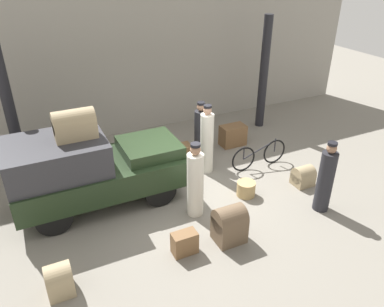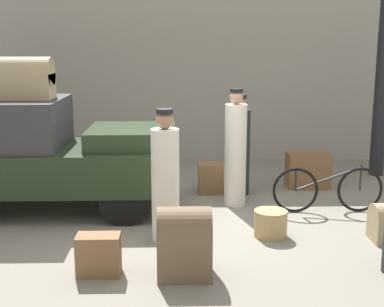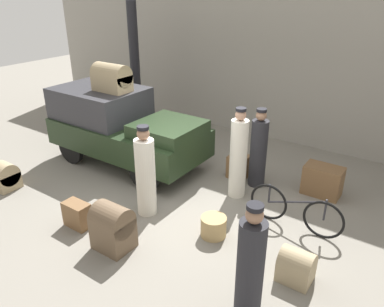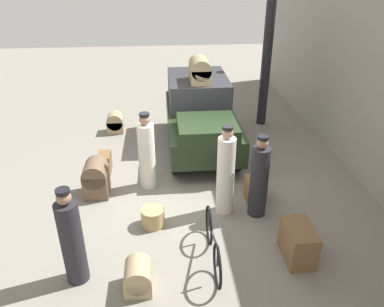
{
  "view_description": "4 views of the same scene",
  "coord_description": "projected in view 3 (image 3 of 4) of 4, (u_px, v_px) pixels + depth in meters",
  "views": [
    {
      "loc": [
        -3.09,
        -6.68,
        5.07
      ],
      "look_at": [
        0.2,
        0.2,
        0.95
      ],
      "focal_mm": 35.0,
      "sensor_mm": 36.0,
      "label": 1
    },
    {
      "loc": [
        -0.02,
        -7.29,
        2.53
      ],
      "look_at": [
        0.2,
        0.2,
        0.95
      ],
      "focal_mm": 50.0,
      "sensor_mm": 36.0,
      "label": 2
    },
    {
      "loc": [
        3.87,
        -5.1,
        3.91
      ],
      "look_at": [
        0.2,
        0.2,
        0.95
      ],
      "focal_mm": 35.0,
      "sensor_mm": 36.0,
      "label": 3
    },
    {
      "loc": [
        6.87,
        -0.4,
        4.47
      ],
      "look_at": [
        0.2,
        0.2,
        0.95
      ],
      "focal_mm": 35.0,
      "sensor_mm": 36.0,
      "label": 4
    }
  ],
  "objects": [
    {
      "name": "ground_plane",
      "position": [
        178.0,
        198.0,
        7.45
      ],
      "size": [
        30.0,
        30.0,
        0.0
      ],
      "primitive_type": "plane",
      "color": "gray"
    },
    {
      "name": "station_building_facade",
      "position": [
        272.0,
        54.0,
        9.55
      ],
      "size": [
        16.0,
        0.15,
        4.5
      ],
      "color": "gray",
      "rests_on": "ground"
    },
    {
      "name": "canopy_pillar_left",
      "position": [
        135.0,
        67.0,
        10.45
      ],
      "size": [
        0.27,
        0.27,
        3.5
      ],
      "color": "black",
      "rests_on": "ground"
    },
    {
      "name": "truck",
      "position": [
        121.0,
        125.0,
        8.59
      ],
      "size": [
        3.67,
        1.67,
        1.7
      ],
      "color": "black",
      "rests_on": "ground"
    },
    {
      "name": "bicycle",
      "position": [
        295.0,
        210.0,
        6.41
      ],
      "size": [
        1.67,
        0.04,
        0.73
      ],
      "color": "black",
      "rests_on": "ground"
    },
    {
      "name": "wicker_basket",
      "position": [
        214.0,
        226.0,
        6.28
      ],
      "size": [
        0.43,
        0.43,
        0.35
      ],
      "color": "tan",
      "rests_on": "ground"
    },
    {
      "name": "conductor_in_dark_uniform",
      "position": [
        250.0,
        267.0,
        4.53
      ],
      "size": [
        0.34,
        0.34,
        1.65
      ],
      "color": "#232328",
      "rests_on": "ground"
    },
    {
      "name": "porter_lifting_near_truck",
      "position": [
        146.0,
        175.0,
        6.66
      ],
      "size": [
        0.36,
        0.36,
        1.71
      ],
      "color": "silver",
      "rests_on": "ground"
    },
    {
      "name": "porter_standing_middle",
      "position": [
        238.0,
        157.0,
        7.21
      ],
      "size": [
        0.34,
        0.34,
        1.83
      ],
      "color": "silver",
      "rests_on": "ground"
    },
    {
      "name": "porter_carrying_trunk",
      "position": [
        258.0,
        151.0,
        7.63
      ],
      "size": [
        0.34,
        0.34,
        1.68
      ],
      "color": "#232328",
      "rests_on": "ground"
    },
    {
      "name": "trunk_barrel_dark",
      "position": [
        113.0,
        227.0,
        5.91
      ],
      "size": [
        0.59,
        0.5,
        0.78
      ],
      "color": "brown",
      "rests_on": "ground"
    },
    {
      "name": "suitcase_small_leather",
      "position": [
        77.0,
        215.0,
        6.51
      ],
      "size": [
        0.48,
        0.28,
        0.46
      ],
      "color": "brown",
      "rests_on": "ground"
    },
    {
      "name": "suitcase_tan_flat",
      "position": [
        5.0,
        176.0,
        7.69
      ],
      "size": [
        0.43,
        0.46,
        0.58
      ],
      "color": "#9E8966",
      "rests_on": "ground"
    },
    {
      "name": "trunk_large_brown",
      "position": [
        323.0,
        181.0,
        7.46
      ],
      "size": [
        0.73,
        0.44,
        0.61
      ],
      "color": "brown",
      "rests_on": "ground"
    },
    {
      "name": "trunk_wicker_pale",
      "position": [
        296.0,
        266.0,
        5.32
      ],
      "size": [
        0.47,
        0.41,
        0.5
      ],
      "color": "#9E8966",
      "rests_on": "ground"
    },
    {
      "name": "suitcase_black_upright",
      "position": [
        239.0,
        166.0,
        8.16
      ],
      "size": [
        0.41,
        0.39,
        0.5
      ],
      "color": "brown",
      "rests_on": "ground"
    },
    {
      "name": "trunk_on_truck_roof",
      "position": [
        112.0,
        78.0,
        8.24
      ],
      "size": [
        0.83,
        0.49,
        0.61
      ],
      "color": "#9E8966",
      "rests_on": "truck"
    }
  ]
}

